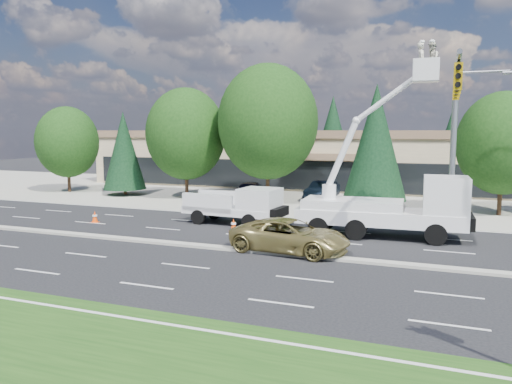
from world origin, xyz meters
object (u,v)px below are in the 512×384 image
at_px(utility_pickup, 238,209).
at_px(minivan, 290,236).
at_px(bucket_truck, 394,198).
at_px(signal_mast, 455,119).

height_order(utility_pickup, minivan, utility_pickup).
bearing_deg(bucket_truck, utility_pickup, 173.86).
distance_m(utility_pickup, minivan, 7.23).
xyz_separation_m(bucket_truck, minivan, (-4.03, -4.87, -1.31)).
relative_size(signal_mast, minivan, 1.88).
bearing_deg(utility_pickup, signal_mast, 9.50).
xyz_separation_m(signal_mast, utility_pickup, (-11.60, -1.07, -5.15)).
height_order(utility_pickup, bucket_truck, bucket_truck).
relative_size(signal_mast, utility_pickup, 1.73).
relative_size(signal_mast, bucket_truck, 1.03).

